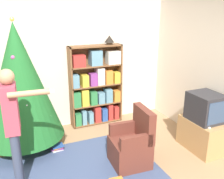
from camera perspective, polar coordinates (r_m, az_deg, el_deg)
The scene contains 11 objects.
wall_back at distance 5.12m, azimuth -10.16°, elevation 5.74°, with size 8.00×0.10×2.60m.
area_rug at distance 3.98m, azimuth -7.64°, elevation -18.50°, with size 2.42×1.86×0.01m.
bookshelf at distance 5.20m, azimuth -3.69°, elevation 0.47°, with size 1.09×0.26×1.67m.
tv_stand at distance 4.68m, azimuth 19.88°, elevation -9.66°, with size 0.48×0.77×0.55m.
television at distance 4.48m, azimuth 20.59°, elevation -3.83°, with size 0.46×0.54×0.48m.
game_remote at distance 4.32m, azimuth 20.93°, elevation -7.96°, with size 0.04×0.12×0.02m.
christmas_tree at distance 4.41m, azimuth -20.40°, elevation 1.52°, with size 1.36×1.36×2.24m.
armchair at distance 4.01m, azimuth 4.62°, elevation -12.60°, with size 0.61×0.60×0.92m.
standing_person at distance 3.46m, azimuth -21.71°, elevation -6.63°, with size 0.62×0.51×1.67m.
table_lamp at distance 5.11m, azimuth -0.61°, elevation 11.40°, with size 0.20×0.20×0.18m.
book_pile_near_tree at distance 4.55m, azimuth -12.37°, elevation -12.84°, with size 0.22×0.17×0.11m.
Camera 1 is at (-1.14, -2.79, 2.36)m, focal length 40.00 mm.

